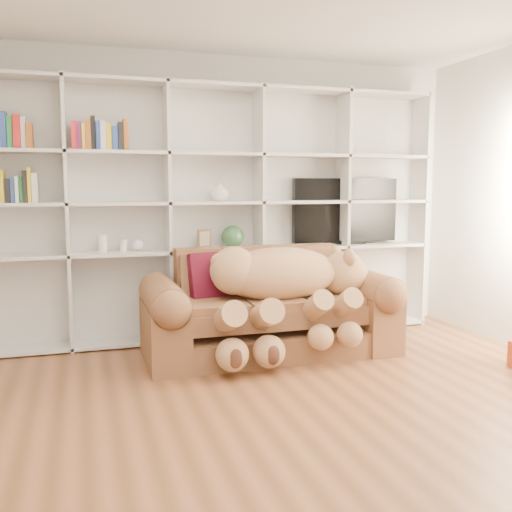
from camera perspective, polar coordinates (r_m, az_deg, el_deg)
name	(u,v)px	position (r m, az deg, el deg)	size (l,w,h in m)	color
floor	(305,436)	(3.51, 4.93, -17.51)	(5.00, 5.00, 0.00)	brown
wall_back	(210,197)	(5.59, -4.64, 5.91)	(5.00, 0.02, 2.70)	silver
bookshelf	(188,202)	(5.41, -6.81, 5.38)	(4.43, 0.35, 2.40)	silver
sofa	(269,314)	(5.02, 1.29, -5.81)	(2.15, 0.93, 0.91)	brown
teddy_bear	(284,285)	(4.82, 2.83, -2.94)	(1.55, 0.87, 0.90)	tan
throw_pillow	(212,277)	(4.97, -4.41, -2.09)	(0.42, 0.14, 0.42)	#540E1F
tv	(345,212)	(5.92, 8.90, 4.41)	(1.13, 0.18, 0.67)	black
picture_frame	(204,239)	(5.40, -5.18, 1.73)	(0.14, 0.03, 0.17)	brown
green_vase	(233,237)	(5.46, -2.34, 1.94)	(0.21, 0.21, 0.21)	#2B552F
figurine_tall	(103,244)	(5.29, -15.09, 1.21)	(0.08, 0.08, 0.15)	silver
figurine_short	(124,246)	(5.30, -13.09, 1.03)	(0.06, 0.06, 0.11)	silver
snow_globe	(138,245)	(5.31, -11.74, 1.10)	(0.10, 0.10, 0.10)	silver
shelf_vase	(220,192)	(5.41, -3.66, 6.45)	(0.17, 0.17, 0.18)	silver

